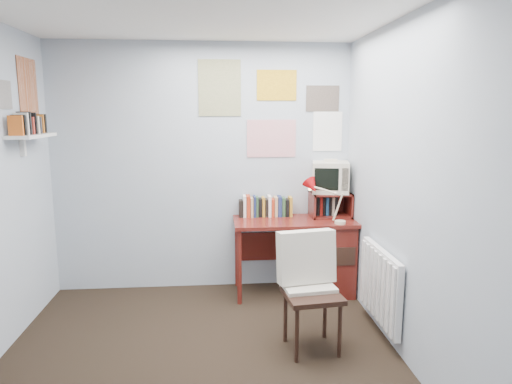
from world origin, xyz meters
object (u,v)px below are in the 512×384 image
Objects in this scene: desk at (320,253)px; tv_riser at (330,204)px; desk_chair at (312,295)px; desk_lamp at (341,204)px; crt_tv at (330,176)px; radiator at (380,285)px; wall_shelf at (32,136)px.

tv_riser is at bearing 42.96° from desk.
desk_chair is (-0.32, -1.14, 0.03)m from desk.
desk_lamp is at bearing -55.47° from desk.
radiator is (0.17, -1.06, -0.76)m from crt_tv.
desk_chair is 1.39m from tv_riser.
tv_riser is (-0.02, 0.31, -0.07)m from desk_lamp.
tv_riser reaches higher than desk.
crt_tv is 2.77m from wall_shelf.
desk_chair is 1.42× the size of wall_shelf.
desk_chair is 1.16m from desk_lamp.
radiator is (0.61, 0.21, -0.02)m from desk_chair.
desk_lamp is at bearing 56.88° from desk_chair.
desk_lamp is 0.62× the size of wall_shelf.
desk_lamp is 0.48× the size of radiator.
tv_riser is at bearing 85.59° from desk_lamp.
desk is at bearing 107.24° from radiator.
desk is 0.60m from desk_lamp.
desk is 0.51m from tv_riser.
radiator is (0.15, -0.73, -0.53)m from desk_lamp.
crt_tv is 1.32m from radiator.
desk_lamp is 0.32m from tv_riser.
wall_shelf reaches higher than desk_chair.
desk is at bearing -119.81° from crt_tv.
crt_tv is (0.44, 1.27, 0.74)m from desk_chair.
tv_riser is at bearing -70.52° from crt_tv.
tv_riser is 0.65× the size of wall_shelf.
crt_tv is at bearing 64.14° from desk_chair.
desk is 1.18m from desk_chair.
crt_tv is (-0.02, 0.33, 0.23)m from desk_lamp.
desk_lamp reaches higher than tv_riser.
crt_tv is at bearing 97.66° from tv_riser.
desk_chair is 2.20× the size of tv_riser.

